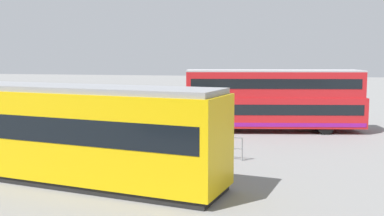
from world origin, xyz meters
The scene contains 6 objects.
ground_plane centered at (0.00, 0.00, 0.00)m, with size 160.00×160.00×0.00m, color gray.
double_decker_bus centered at (-3.81, -1.38, 1.99)m, with size 11.41×4.49×3.88m.
tram_yellow centered at (4.21, 11.58, 1.89)m, with size 14.25×5.12×3.65m.
pedestrian_near_railing centered at (5.08, 5.60, 1.04)m, with size 0.45×0.45×1.80m.
pedestrian_railing centered at (0.83, 6.60, 0.74)m, with size 7.26×1.13×1.08m.
info_sign centered at (5.82, 7.48, 1.61)m, with size 0.90×0.18×2.37m.
Camera 1 is at (-4.70, 27.05, 4.73)m, focal length 41.79 mm.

